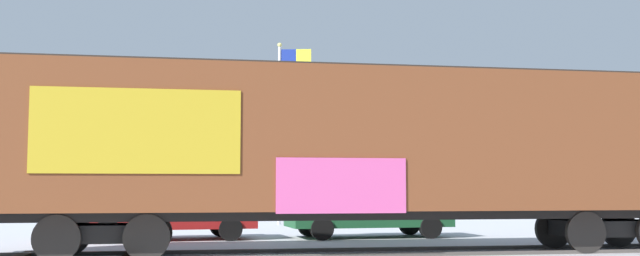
{
  "coord_description": "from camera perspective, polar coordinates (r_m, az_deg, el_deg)",
  "views": [
    {
      "loc": [
        -3.52,
        -15.32,
        1.43
      ],
      "look_at": [
        -0.15,
        0.66,
        2.79
      ],
      "focal_mm": 40.55,
      "sensor_mm": 36.0,
      "label": 1
    }
  ],
  "objects": [
    {
      "name": "parked_car_red",
      "position": [
        20.64,
        -12.07,
        -6.35
      ],
      "size": [
        4.86,
        2.29,
        1.58
      ],
      "color": "#B21E1E",
      "rests_on": "ground_plane"
    },
    {
      "name": "track",
      "position": [
        15.86,
        1.89,
        -9.79
      ],
      "size": [
        60.02,
        4.21,
        0.08
      ],
      "color": "#4C4742",
      "rests_on": "ground_plane"
    },
    {
      "name": "ground_plane",
      "position": [
        15.79,
        1.06,
        -9.96
      ],
      "size": [
        260.0,
        260.0,
        0.0
      ],
      "primitive_type": "plane",
      "color": "#B2B5BC"
    },
    {
      "name": "parked_car_green",
      "position": [
        21.17,
        3.63,
        -6.26
      ],
      "size": [
        4.71,
        2.01,
        1.76
      ],
      "color": "#1E5933",
      "rests_on": "ground_plane"
    },
    {
      "name": "flagpole",
      "position": [
        28.83,
        -2.8,
        1.42
      ],
      "size": [
        1.32,
        0.42,
        7.26
      ],
      "color": "silver",
      "rests_on": "ground_plane"
    },
    {
      "name": "hillside",
      "position": [
        87.67,
        -9.6,
        -2.81
      ],
      "size": [
        159.74,
        39.14,
        13.41
      ],
      "color": "silver",
      "rests_on": "ground_plane"
    },
    {
      "name": "freight_car",
      "position": [
        15.95,
        3.87,
        -1.37
      ],
      "size": [
        17.93,
        3.36,
        4.16
      ],
      "color": "brown",
      "rests_on": "ground_plane"
    }
  ]
}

